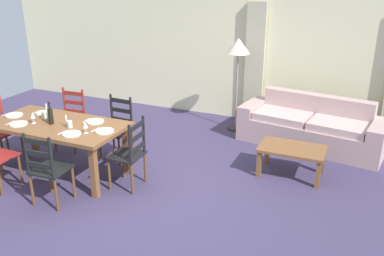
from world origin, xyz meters
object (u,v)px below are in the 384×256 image
object	(u,v)px
dining_chair_far_right	(118,128)
wine_glass_near_right	(85,125)
coffee_table	(292,152)
standing_lamp	(238,52)
wine_bottle	(51,116)
dining_chair_far_left	(71,120)
coffee_cup_secondary	(44,115)
dining_chair_head_west	(0,129)
couch	(311,128)
dining_chair_near_right	(48,169)
dining_chair_head_east	(130,154)
coffee_cup_primary	(70,124)
wine_glass_near_left	(33,116)
dining_table	(58,129)

from	to	relation	value
dining_chair_far_right	wine_glass_near_right	world-z (taller)	dining_chair_far_right
wine_glass_near_right	coffee_table	size ratio (longest dim) A/B	0.18
wine_glass_near_right	standing_lamp	bearing A→B (deg)	67.71
standing_lamp	wine_bottle	bearing A→B (deg)	-123.66
dining_chair_far_left	dining_chair_far_right	bearing A→B (deg)	-2.18
dining_chair_far_right	coffee_cup_secondary	world-z (taller)	dining_chair_far_right
dining_chair_far_left	wine_bottle	size ratio (longest dim) A/B	3.04
dining_chair_head_west	standing_lamp	distance (m)	3.99
dining_chair_head_west	wine_glass_near_right	bearing A→B (deg)	-5.02
wine_bottle	couch	xyz separation A→B (m)	(3.14, 2.49, -0.58)
dining_chair_near_right	dining_chair_head_east	world-z (taller)	same
wine_bottle	coffee_cup_primary	size ratio (longest dim) A/B	3.51
dining_chair_far_right	dining_chair_head_west	size ratio (longest dim) A/B	1.00
dining_chair_head_west	dining_chair_head_east	world-z (taller)	same
coffee_cup_secondary	coffee_table	size ratio (longest dim) A/B	0.10
wine_glass_near_left	coffee_table	bearing A→B (deg)	22.36
dining_table	dining_chair_head_east	distance (m)	1.14
wine_bottle	coffee_cup_primary	distance (m)	0.32
dining_chair_head_east	coffee_cup_primary	xyz separation A→B (m)	(-0.86, -0.09, 0.32)
dining_chair_near_right	dining_chair_far_left	xyz separation A→B (m)	(-0.87, 1.52, 0.00)
dining_table	wine_glass_near_right	world-z (taller)	wine_glass_near_right
dining_table	coffee_table	world-z (taller)	dining_table
dining_chair_near_right	coffee_cup_primary	xyz separation A→B (m)	(-0.18, 0.68, 0.32)
dining_chair_near_right	wine_bottle	size ratio (longest dim) A/B	3.04
dining_chair_far_right	dining_chair_head_east	bearing A→B (deg)	-47.34
dining_chair_near_right	couch	distance (m)	4.14
coffee_cup_secondary	dining_chair_near_right	bearing A→B (deg)	-47.69
wine_glass_near_right	dining_chair_far_right	bearing A→B (deg)	98.11
standing_lamp	dining_chair_far_right	bearing A→B (deg)	-123.99
dining_chair_far_left	couch	distance (m)	3.90
dining_chair_near_right	standing_lamp	bearing A→B (deg)	69.06
dining_chair_far_right	coffee_table	world-z (taller)	dining_chair_far_right
dining_chair_far_right	wine_bottle	xyz separation A→B (m)	(-0.52, -0.80, 0.39)
coffee_cup_secondary	coffee_table	world-z (taller)	coffee_cup_secondary
dining_table	standing_lamp	size ratio (longest dim) A/B	1.16
dining_chair_head_east	wine_glass_near_right	size ratio (longest dim) A/B	5.96
wine_bottle	couch	bearing A→B (deg)	38.42
standing_lamp	coffee_table	bearing A→B (deg)	-47.69
wine_glass_near_left	standing_lamp	size ratio (longest dim) A/B	0.10
dining_table	dining_chair_far_right	size ratio (longest dim) A/B	1.98
coffee_cup_secondary	wine_bottle	bearing A→B (deg)	-28.83
dining_chair_near_right	couch	xyz separation A→B (m)	(2.65, 3.18, -0.19)
dining_chair_far_right	coffee_table	size ratio (longest dim) A/B	1.07
wine_bottle	coffee_table	xyz separation A→B (m)	(3.06, 1.28, -0.51)
couch	dining_chair_head_east	bearing A→B (deg)	-129.30
dining_chair_far_right	couch	xyz separation A→B (m)	(2.63, 1.69, -0.19)
wine_glass_near_left	dining_chair_head_west	bearing A→B (deg)	170.92
coffee_cup_secondary	wine_glass_near_right	bearing A→B (deg)	-14.71
dining_chair_near_right	wine_glass_near_left	world-z (taller)	dining_chair_near_right
dining_table	standing_lamp	bearing A→B (deg)	56.68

